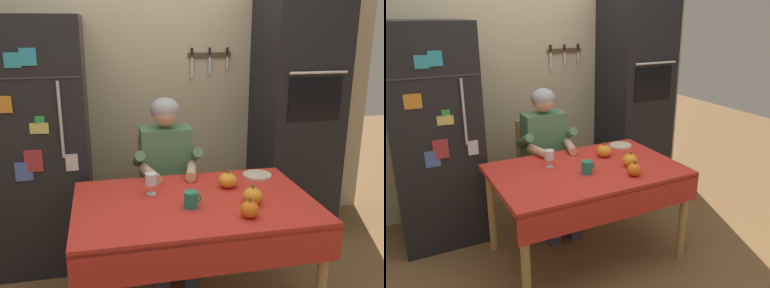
# 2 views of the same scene
# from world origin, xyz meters

# --- Properties ---
(back_wall_assembly) EXTENTS (3.70, 0.13, 2.60)m
(back_wall_assembly) POSITION_xyz_m (0.05, 1.35, 1.30)
(back_wall_assembly) COLOR #BCAD89
(back_wall_assembly) RESTS_ON ground
(refrigerator) EXTENTS (0.68, 0.71, 1.80)m
(refrigerator) POSITION_xyz_m (-0.95, 0.96, 0.90)
(refrigerator) COLOR black
(refrigerator) RESTS_ON ground
(wall_oven) EXTENTS (0.60, 0.64, 2.10)m
(wall_oven) POSITION_xyz_m (1.05, 1.00, 1.05)
(wall_oven) COLOR black
(wall_oven) RESTS_ON ground
(dining_table) EXTENTS (1.40, 0.90, 0.74)m
(dining_table) POSITION_xyz_m (0.00, 0.08, 0.66)
(dining_table) COLOR tan
(dining_table) RESTS_ON ground
(chair_behind_person) EXTENTS (0.40, 0.40, 0.93)m
(chair_behind_person) POSITION_xyz_m (-0.07, 0.87, 0.51)
(chair_behind_person) COLOR tan
(chair_behind_person) RESTS_ON ground
(seated_person) EXTENTS (0.47, 0.55, 1.25)m
(seated_person) POSITION_xyz_m (-0.07, 0.68, 0.74)
(seated_person) COLOR #38384C
(seated_person) RESTS_ON ground
(coffee_mug) EXTENTS (0.11, 0.08, 0.09)m
(coffee_mug) POSITION_xyz_m (-0.04, 0.01, 0.79)
(coffee_mug) COLOR #237F66
(coffee_mug) RESTS_ON dining_table
(wine_glass) EXTENTS (0.07, 0.07, 0.13)m
(wine_glass) POSITION_xyz_m (-0.24, 0.25, 0.83)
(wine_glass) COLOR white
(wine_glass) RESTS_ON dining_table
(pumpkin_large) EXTENTS (0.11, 0.11, 0.12)m
(pumpkin_large) POSITION_xyz_m (0.32, -0.02, 0.79)
(pumpkin_large) COLOR orange
(pumpkin_large) RESTS_ON dining_table
(pumpkin_medium) EXTENTS (0.10, 0.10, 0.11)m
(pumpkin_medium) POSITION_xyz_m (0.24, -0.18, 0.79)
(pumpkin_medium) COLOR orange
(pumpkin_medium) RESTS_ON dining_table
(pumpkin_small) EXTENTS (0.12, 0.12, 0.12)m
(pumpkin_small) POSITION_xyz_m (0.25, 0.25, 0.79)
(pumpkin_small) COLOR orange
(pumpkin_small) RESTS_ON dining_table
(serving_tray) EXTENTS (0.19, 0.19, 0.02)m
(serving_tray) POSITION_xyz_m (0.51, 0.41, 0.75)
(serving_tray) COLOR beige
(serving_tray) RESTS_ON dining_table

